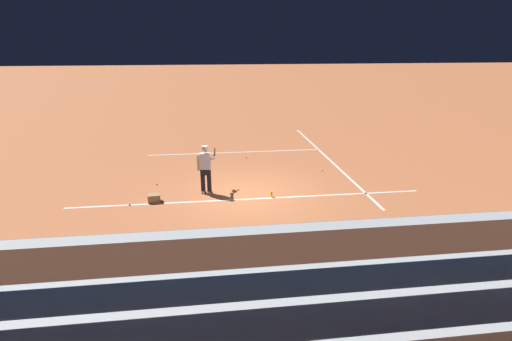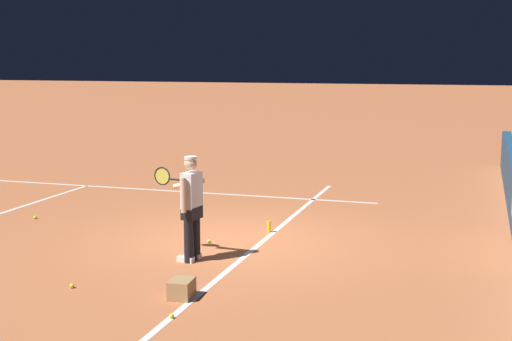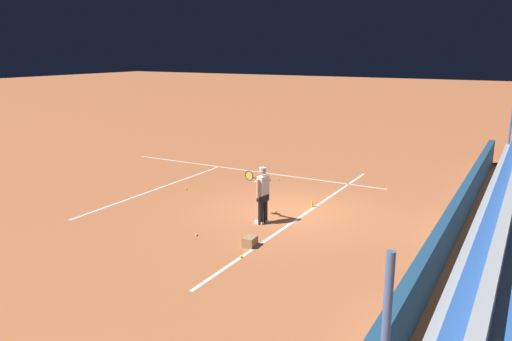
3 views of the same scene
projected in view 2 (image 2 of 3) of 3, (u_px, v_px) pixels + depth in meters
ground_plane at (235, 240)px, 12.90m from camera, size 160.00×160.00×0.00m
court_baseline_white at (262, 242)px, 12.75m from camera, size 12.00×0.10×0.01m
court_sideline_white at (139, 189)px, 17.96m from camera, size 0.10×12.00×0.01m
tennis_player at (190, 207)px, 11.49m from camera, size 0.67×0.97×1.71m
ball_box_cardboard at (182, 289)px, 9.79m from camera, size 0.42×0.33×0.26m
tennis_ball_by_box at (172, 316)px, 9.02m from camera, size 0.07×0.07×0.07m
tennis_ball_stray_back at (72, 286)px, 10.21m from camera, size 0.07×0.07×0.07m
tennis_ball_far_right at (194, 198)px, 16.66m from camera, size 0.07×0.07×0.07m
tennis_ball_on_baseline at (35, 217)px, 14.61m from camera, size 0.07×0.07×0.07m
tennis_ball_far_left at (209, 241)px, 12.70m from camera, size 0.07×0.07×0.07m
water_bottle at (269, 227)px, 13.48m from camera, size 0.07×0.07×0.22m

